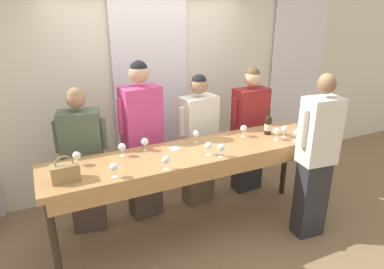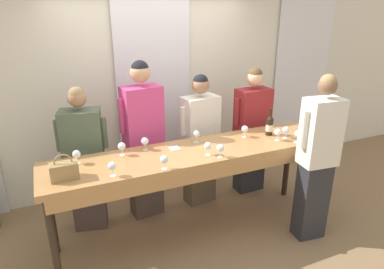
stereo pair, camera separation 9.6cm
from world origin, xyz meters
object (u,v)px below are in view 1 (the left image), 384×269
object	(u,v)px
wine_glass_center_left	(166,160)
guest_pink_top	(143,141)
wine_bottle	(268,125)
guest_striped_shirt	(249,130)
wine_glass_front_left	(77,156)
wine_glass_front_right	(196,134)
wine_glass_front_mid	(209,146)
wine_glass_back_mid	(221,148)
guest_olive_jacket	(84,162)
wine_glass_by_bottle	(145,142)
wine_glass_by_handbag	(277,132)
wine_glass_back_left	(114,167)
handbag	(65,172)
wine_glass_back_right	(244,129)
wine_glass_center_right	(122,147)
wine_glass_center_mid	(284,129)
guest_cream_sweater	(199,140)
tasting_bar	(196,159)
wine_glass_near_host	(297,133)

from	to	relation	value
wine_glass_center_left	guest_pink_top	xyz separation A→B (m)	(0.06, 0.88, -0.14)
wine_bottle	guest_striped_shirt	bearing A→B (deg)	77.11
wine_glass_front_left	wine_glass_front_right	xyz separation A→B (m)	(1.24, 0.04, 0.00)
wine_bottle	wine_glass_front_mid	xyz separation A→B (m)	(-0.89, -0.23, -0.02)
wine_bottle	wine_glass_back_mid	world-z (taller)	wine_bottle
wine_glass_front_mid	guest_olive_jacket	world-z (taller)	guest_olive_jacket
wine_glass_by_bottle	wine_glass_by_handbag	xyz separation A→B (m)	(1.40, -0.33, 0.00)
wine_glass_back_left	guest_striped_shirt	xyz separation A→B (m)	(1.97, 0.83, -0.24)
handbag	wine_glass_back_right	bearing A→B (deg)	6.78
handbag	wine_glass_center_left	distance (m)	0.86
wine_bottle	guest_pink_top	bearing A→B (deg)	158.38
wine_glass_front_mid	wine_bottle	bearing A→B (deg)	14.19
wine_glass_center_right	wine_glass_front_right	bearing A→B (deg)	1.04
handbag	wine_glass_center_right	distance (m)	0.63
wine_glass_front_right	wine_glass_back_mid	bearing A→B (deg)	-83.05
handbag	wine_glass_center_mid	xyz separation A→B (m)	(2.34, 0.02, 0.02)
guest_cream_sweater	wine_bottle	bearing A→B (deg)	-40.28
wine_glass_front_right	guest_olive_jacket	world-z (taller)	guest_olive_jacket
wine_glass_center_mid	guest_pink_top	bearing A→B (deg)	154.51
tasting_bar	guest_cream_sweater	bearing A→B (deg)	61.06
guest_olive_jacket	guest_striped_shirt	bearing A→B (deg)	0.00
wine_bottle	wine_glass_front_right	xyz separation A→B (m)	(-0.86, 0.13, -0.02)
wine_bottle	wine_glass_back_right	distance (m)	0.30
wine_glass_center_right	wine_glass_by_handbag	bearing A→B (deg)	-10.18
wine_glass_back_right	handbag	bearing A→B (deg)	-173.22
wine_glass_by_bottle	guest_cream_sweater	xyz separation A→B (m)	(0.80, 0.38, -0.25)
handbag	wine_glass_by_bottle	distance (m)	0.87
wine_glass_by_bottle	guest_cream_sweater	size ratio (longest dim) A/B	0.08
wine_glass_center_left	wine_glass_by_bottle	xyz separation A→B (m)	(-0.03, 0.50, 0.00)
wine_glass_back_left	wine_glass_back_right	size ratio (longest dim) A/B	1.00
wine_glass_front_right	wine_glass_center_right	bearing A→B (deg)	-178.96
guest_pink_top	wine_glass_back_right	bearing A→B (deg)	-24.66
handbag	wine_glass_center_mid	bearing A→B (deg)	0.51
wine_glass_front_left	wine_glass_near_host	bearing A→B (deg)	-10.25
wine_glass_back_left	wine_glass_back_mid	bearing A→B (deg)	-1.44
wine_glass_center_left	wine_glass_near_host	bearing A→B (deg)	1.15
wine_glass_front_left	wine_glass_by_handbag	bearing A→B (deg)	-7.54
guest_cream_sweater	wine_glass_front_mid	bearing A→B (deg)	-109.53
guest_pink_top	wine_glass_front_mid	bearing A→B (deg)	-59.57
wine_glass_center_left	wine_glass_back_right	bearing A→B (deg)	19.98
wine_glass_front_left	wine_glass_back_left	size ratio (longest dim) A/B	1.00
wine_glass_back_mid	wine_glass_by_handbag	size ratio (longest dim) A/B	1.00
wine_bottle	wine_glass_center_right	xyz separation A→B (m)	(-1.67, 0.11, -0.02)
tasting_bar	wine_glass_center_mid	distance (m)	1.09
tasting_bar	wine_glass_center_left	xyz separation A→B (m)	(-0.43, -0.26, 0.19)
wine_glass_back_left	guest_pink_top	xyz separation A→B (m)	(0.51, 0.83, -0.14)
wine_glass_back_mid	wine_glass_near_host	xyz separation A→B (m)	(0.95, 0.01, 0.00)
wine_bottle	wine_glass_by_bottle	xyz separation A→B (m)	(-1.43, 0.15, -0.02)
guest_pink_top	guest_striped_shirt	bearing A→B (deg)	0.00
wine_glass_near_host	guest_cream_sweater	world-z (taller)	guest_cream_sweater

